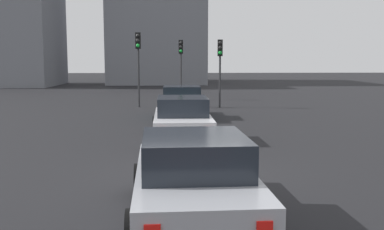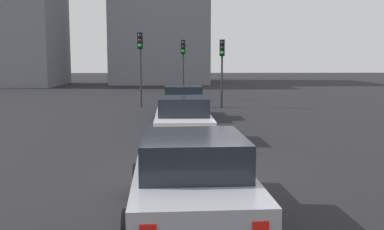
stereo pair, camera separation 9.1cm
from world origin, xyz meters
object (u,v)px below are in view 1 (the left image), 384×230
(car_white_second, at_px, (182,119))
(car_silver_third, at_px, (194,178))
(traffic_light_near_right, at_px, (138,54))
(traffic_light_far_left, at_px, (181,57))
(traffic_light_near_left, at_px, (220,59))
(car_teal_lead, at_px, (182,102))

(car_white_second, xyz_separation_m, car_silver_third, (-7.44, -0.01, 0.00))
(traffic_light_near_right, xyz_separation_m, traffic_light_far_left, (4.65, -2.47, -0.15))
(car_silver_third, bearing_deg, traffic_light_near_left, -9.65)
(car_white_second, relative_size, traffic_light_near_left, 1.17)
(car_white_second, distance_m, traffic_light_near_right, 11.00)
(traffic_light_near_left, height_order, traffic_light_far_left, traffic_light_far_left)
(traffic_light_near_right, bearing_deg, car_silver_third, 9.96)
(car_teal_lead, height_order, traffic_light_near_left, traffic_light_near_left)
(car_white_second, distance_m, car_silver_third, 7.44)
(traffic_light_far_left, bearing_deg, traffic_light_near_left, 25.61)
(traffic_light_near_right, bearing_deg, car_teal_lead, 29.49)
(car_white_second, distance_m, traffic_light_far_left, 15.34)
(car_teal_lead, xyz_separation_m, traffic_light_far_left, (9.28, -0.17, 2.12))
(car_teal_lead, bearing_deg, traffic_light_near_right, 26.96)
(traffic_light_near_right, relative_size, traffic_light_far_left, 1.05)
(traffic_light_near_left, relative_size, traffic_light_far_left, 0.95)
(car_silver_third, distance_m, traffic_light_far_left, 22.72)
(car_white_second, xyz_separation_m, traffic_light_near_left, (10.06, -2.33, 2.00))
(traffic_light_near_left, bearing_deg, traffic_light_far_left, -153.32)
(traffic_light_near_left, distance_m, traffic_light_near_right, 4.55)
(traffic_light_near_left, height_order, traffic_light_near_right, traffic_light_near_right)
(traffic_light_near_left, bearing_deg, car_white_second, -8.12)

